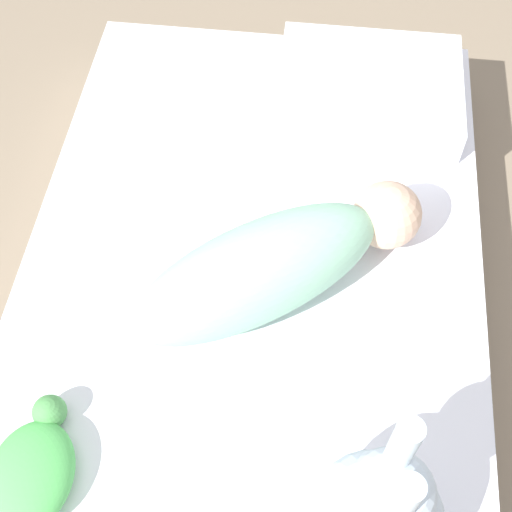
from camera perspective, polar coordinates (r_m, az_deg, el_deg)
name	(u,v)px	position (r m, az deg, el deg)	size (l,w,h in m)	color
ground_plane	(255,286)	(1.44, -0.12, -2.43)	(12.00, 12.00, 0.00)	#7A6B56
bed_mattress	(254,267)	(1.37, -0.13, -0.88)	(1.19, 0.83, 0.14)	white
swaddled_baby	(275,265)	(1.19, 1.54, -0.69)	(0.41, 0.51, 0.17)	#99D6B2
pillow	(368,90)	(1.54, 8.97, 12.97)	(0.30, 0.38, 0.08)	white
turtle_plush	(33,469)	(1.15, -17.45, -15.92)	(0.21, 0.13, 0.06)	#51B756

